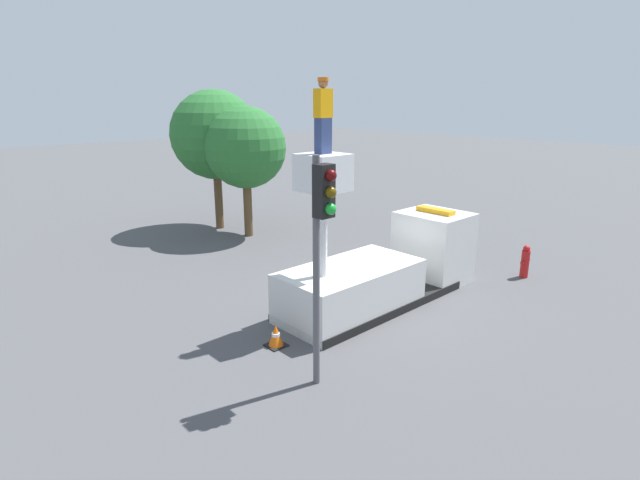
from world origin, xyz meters
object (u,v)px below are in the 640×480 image
Objects in this scene: bucket_truck at (385,270)px; worker at (323,116)px; traffic_cone_rear at (276,336)px; fire_hydrant at (525,262)px; tree_left_bg at (215,135)px; tree_right_bg at (245,148)px; traffic_light_pole at (321,229)px.

worker is at bearing 180.00° from bucket_truck.
fire_hydrant is at bearing -11.61° from traffic_cone_rear.
fire_hydrant is 0.18× the size of tree_left_bg.
tree_left_bg is at bearing 95.69° from tree_right_bg.
tree_right_bg is (-3.68, 10.54, 3.21)m from fire_hydrant.
traffic_cone_rear is 0.09× the size of tree_left_bg.
tree_left_bg is at bearing 84.56° from bucket_truck.
traffic_light_pole is 9.79m from fire_hydrant.
tree_right_bg is at bearing -84.31° from tree_left_bg.
tree_right_bg reaches higher than traffic_cone_rear.
traffic_cone_rear is (0.36, 1.99, -3.12)m from traffic_light_pole.
traffic_light_pole reaches higher than fire_hydrant.
tree_right_bg is at bearing 61.94° from traffic_light_pole.
fire_hydrant is at bearing -70.77° from tree_right_bg.
bucket_truck is at bearing -97.99° from tree_right_bg.
bucket_truck reaches higher than traffic_cone_rear.
worker is (-2.48, 0.00, 4.43)m from bucket_truck.
tree_left_bg is (5.49, 12.67, 0.81)m from traffic_light_pole.
worker is 1.58× the size of fire_hydrant.
tree_right_bg reaches higher than traffic_light_pole.
traffic_cone_rear is (-1.64, -0.10, -5.09)m from worker.
bucket_truck is at bearing 24.96° from traffic_light_pole.
worker reaches higher than bucket_truck.
worker reaches higher than traffic_cone_rear.
bucket_truck is 5.07m from worker.
fire_hydrant is (7.36, -1.95, -4.81)m from worker.
worker is 3.17× the size of traffic_cone_rear.
tree_right_bg is (5.33, 8.69, 3.49)m from traffic_cone_rear.
traffic_cone_rear is (-4.12, -0.10, -0.67)m from bucket_truck.
traffic_light_pole is at bearing -113.43° from tree_left_bg.
traffic_cone_rear is at bearing -115.64° from tree_left_bg.
traffic_cone_rear is 12.49m from tree_left_bg.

